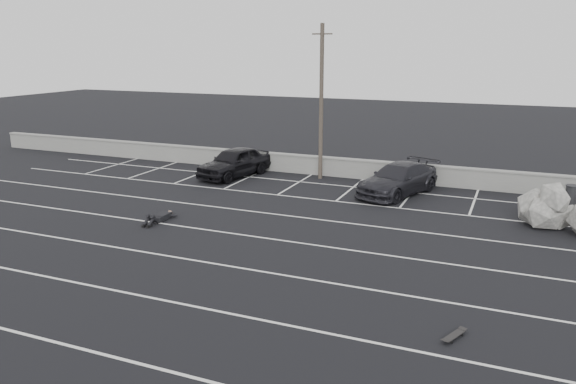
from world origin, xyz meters
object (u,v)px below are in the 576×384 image
at_px(utility_pole, 321,102).
at_px(person, 163,214).
at_px(car_left, 234,162).
at_px(car_right, 398,179).
at_px(skateboard, 454,336).
at_px(trash_bin, 572,195).

height_order(utility_pole, person, utility_pole).
height_order(car_left, utility_pole, utility_pole).
distance_m(car_right, utility_pole, 6.02).
bearing_deg(person, car_right, 43.69).
relative_size(person, skateboard, 2.99).
xyz_separation_m(utility_pole, person, (-3.56, -9.69, -3.92)).
xyz_separation_m(car_left, utility_pole, (4.56, 1.42, 3.34)).
height_order(car_left, car_right, car_left).
bearing_deg(car_left, utility_pole, 30.22).
xyz_separation_m(trash_bin, person, (-15.96, -9.18, -0.22)).
bearing_deg(skateboard, utility_pole, 143.32).
height_order(trash_bin, person, trash_bin).
relative_size(car_left, skateboard, 5.93).
height_order(utility_pole, trash_bin, utility_pole).
bearing_deg(skateboard, person, 179.08).
distance_m(utility_pole, person, 11.05).
bearing_deg(utility_pole, trash_bin, -2.39).
relative_size(car_left, car_right, 0.93).
xyz_separation_m(car_right, utility_pole, (-4.64, 1.75, 3.41)).
relative_size(car_right, trash_bin, 5.71).
bearing_deg(utility_pole, car_right, -20.63).
bearing_deg(car_right, car_left, -162.06).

